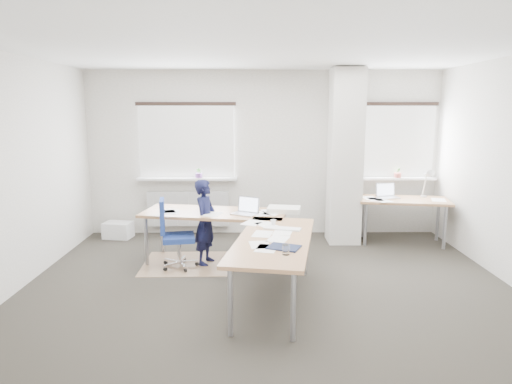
{
  "coord_description": "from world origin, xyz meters",
  "views": [
    {
      "loc": [
        -0.19,
        -5.32,
        2.14
      ],
      "look_at": [
        -0.14,
        0.9,
        1.02
      ],
      "focal_mm": 32.0,
      "sensor_mm": 36.0,
      "label": 1
    }
  ],
  "objects_px": {
    "desk_main": "(245,226)",
    "person": "(206,222)",
    "desk_side": "(404,202)",
    "task_chair": "(176,249)"
  },
  "relations": [
    {
      "from": "desk_main",
      "to": "person",
      "type": "relative_size",
      "value": 2.48
    },
    {
      "from": "task_chair",
      "to": "person",
      "type": "relative_size",
      "value": 0.8
    },
    {
      "from": "desk_side",
      "to": "person",
      "type": "bearing_deg",
      "value": -152.2
    },
    {
      "from": "desk_main",
      "to": "person",
      "type": "height_order",
      "value": "person"
    },
    {
      "from": "task_chair",
      "to": "person",
      "type": "distance_m",
      "value": 0.54
    },
    {
      "from": "desk_main",
      "to": "desk_side",
      "type": "height_order",
      "value": "desk_side"
    },
    {
      "from": "person",
      "to": "desk_side",
      "type": "bearing_deg",
      "value": -56.06
    },
    {
      "from": "desk_side",
      "to": "task_chair",
      "type": "bearing_deg",
      "value": -151.62
    },
    {
      "from": "desk_side",
      "to": "person",
      "type": "relative_size",
      "value": 1.25
    },
    {
      "from": "desk_side",
      "to": "desk_main",
      "type": "bearing_deg",
      "value": -138.05
    }
  ]
}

